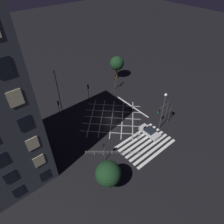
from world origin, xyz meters
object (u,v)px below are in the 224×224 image
at_px(traffic_light_ne_cross, 115,80).
at_px(traffic_light_ne_main, 116,77).
at_px(traffic_light_se_main, 162,110).
at_px(street_lamp_east, 57,87).
at_px(traffic_light_nw_main, 58,105).
at_px(street_tree_near, 117,63).
at_px(traffic_light_sw_cross, 104,148).
at_px(waiting_car, 150,132).
at_px(traffic_light_se_cross, 170,109).
at_px(traffic_light_median_north, 88,89).
at_px(traffic_light_median_south, 139,125).
at_px(street_lamp_west, 164,105).
at_px(street_tree_far, 108,174).

height_order(traffic_light_ne_cross, traffic_light_ne_main, traffic_light_ne_main).
xyz_separation_m(traffic_light_se_main, street_lamp_east, (-13.72, 14.19, 3.88)).
bearing_deg(traffic_light_nw_main, traffic_light_ne_main, 0.16).
bearing_deg(street_tree_near, traffic_light_sw_cross, -135.49).
bearing_deg(traffic_light_sw_cross, traffic_light_se_main, -90.04).
distance_m(street_lamp_east, waiting_car, 18.90).
relative_size(traffic_light_se_cross, waiting_car, 1.05).
xyz_separation_m(traffic_light_median_north, traffic_light_sw_cross, (-7.60, -15.12, 0.01)).
height_order(traffic_light_sw_cross, traffic_light_ne_main, traffic_light_ne_main).
bearing_deg(traffic_light_median_north, traffic_light_median_south, -0.54).
bearing_deg(street_tree_near, street_lamp_west, -107.92).
distance_m(traffic_light_ne_main, waiting_car, 17.11).
xyz_separation_m(traffic_light_median_south, street_lamp_east, (-7.07, 14.33, 3.68)).
bearing_deg(traffic_light_se_main, street_tree_near, -104.43).
bearing_deg(traffic_light_sw_cross, traffic_light_median_north, -26.69).
xyz_separation_m(traffic_light_nw_main, traffic_light_ne_cross, (14.59, -0.41, 0.40)).
height_order(traffic_light_se_cross, waiting_car, traffic_light_se_cross).
bearing_deg(traffic_light_nw_main, street_lamp_west, -52.65).
bearing_deg(traffic_light_median_north, traffic_light_se_cross, 25.76).
distance_m(traffic_light_median_north, street_tree_far, 21.89).
bearing_deg(traffic_light_se_cross, waiting_car, 90.15).
bearing_deg(street_tree_near, traffic_light_ne_cross, -136.65).
bearing_deg(traffic_light_se_cross, street_tree_near, -10.50).
height_order(traffic_light_se_cross, traffic_light_ne_main, traffic_light_se_cross).
xyz_separation_m(traffic_light_ne_cross, street_tree_near, (4.06, 3.83, 1.46)).
xyz_separation_m(traffic_light_ne_cross, traffic_light_se_cross, (0.47, -15.53, 0.36)).
bearing_deg(traffic_light_ne_cross, traffic_light_se_cross, 1.72).
height_order(traffic_light_se_main, traffic_light_median_south, traffic_light_median_south).
height_order(traffic_light_median_south, street_tree_far, street_tree_far).
distance_m(traffic_light_se_main, street_lamp_west, 3.26).
bearing_deg(traffic_light_ne_cross, street_tree_far, -42.63).
bearing_deg(traffic_light_se_cross, traffic_light_ne_cross, 1.72).
distance_m(traffic_light_sw_cross, street_lamp_west, 12.90).
bearing_deg(street_lamp_east, traffic_light_nw_main, 98.87).
bearing_deg(traffic_light_median_north, street_lamp_east, -82.58).
bearing_deg(waiting_car, traffic_light_ne_main, -19.09).
distance_m(traffic_light_median_north, traffic_light_nw_main, 7.39).
bearing_deg(traffic_light_ne_cross, street_lamp_west, -8.20).
bearing_deg(traffic_light_median_north, street_tree_near, 106.95).
height_order(traffic_light_median_south, street_lamp_west, street_lamp_west).
distance_m(traffic_light_ne_cross, street_lamp_east, 15.04).
height_order(traffic_light_nw_main, street_tree_far, street_tree_far).
relative_size(traffic_light_nw_main, street_lamp_west, 0.40).
relative_size(street_lamp_east, street_tree_near, 1.72).
xyz_separation_m(traffic_light_sw_cross, street_lamp_east, (0.38, 14.18, 3.99)).
distance_m(traffic_light_nw_main, street_tree_far, 19.62).
bearing_deg(street_lamp_west, traffic_light_nw_main, 127.35).
relative_size(traffic_light_se_cross, street_tree_far, 0.81).
bearing_deg(waiting_car, street_tree_far, 105.12).
height_order(traffic_light_median_north, traffic_light_nw_main, traffic_light_median_north).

